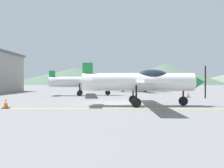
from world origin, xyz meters
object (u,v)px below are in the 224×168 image
airplane_far (139,82)px  airplane_mid (85,82)px  traffic_cone_side (6,103)px  airplane_near (143,81)px  traffic_cone_front (188,94)px  airplane_back (96,82)px

airplane_far → airplane_mid: bearing=-127.1°
airplane_mid → traffic_cone_side: 12.33m
airplane_near → airplane_mid: bearing=116.5°
airplane_mid → traffic_cone_side: bearing=-103.0°
traffic_cone_front → airplane_far: bearing=105.6°
airplane_back → traffic_cone_side: size_ratio=15.34×
airplane_near → airplane_mid: size_ratio=0.99×
airplane_back → airplane_near: bearing=-79.1°
airplane_mid → airplane_back: 18.95m
traffic_cone_side → airplane_mid: bearing=77.0°
airplane_near → traffic_cone_front: airplane_near is taller
airplane_back → traffic_cone_side: 31.00m
traffic_cone_front → airplane_back: bearing=116.5°
traffic_cone_side → airplane_far: bearing=65.3°
airplane_mid → airplane_back: (-0.49, 18.94, 0.00)m
airplane_near → airplane_mid: (-5.14, 10.29, 0.00)m
airplane_mid → traffic_cone_front: (10.38, -2.91, -1.24)m
airplane_far → airplane_back: same height
airplane_far → traffic_cone_side: (-9.75, -21.18, -1.24)m
airplane_mid → traffic_cone_front: 10.86m
airplane_near → airplane_far: bearing=84.6°
airplane_near → traffic_cone_side: size_ratio=15.27×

